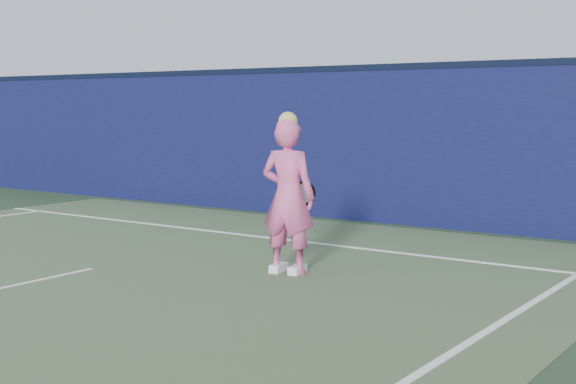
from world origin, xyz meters
The scene contains 5 objects.
ground centered at (0.00, 0.00, 0.00)m, with size 80.00×80.00×0.00m, color #253B24.
backstop_wall centered at (0.00, 6.50, 1.25)m, with size 24.00×0.40×2.50m, color #0D0D3B.
wall_cap centered at (0.00, 6.50, 2.55)m, with size 24.00×0.42×0.10m, color black.
player centered at (2.02, 2.16, 0.90)m, with size 0.70×0.52×1.86m.
racket centered at (1.94, 2.56, 0.88)m, with size 0.55×0.12×0.29m.
Camera 1 is at (7.22, -5.30, 1.92)m, focal length 50.00 mm.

